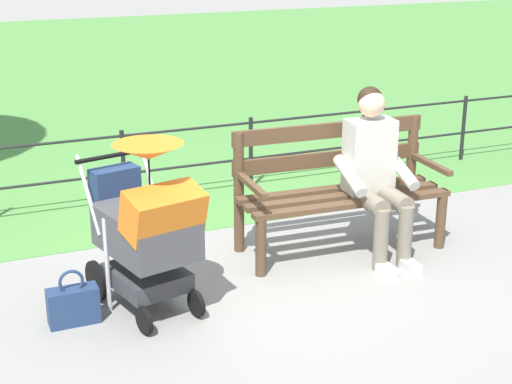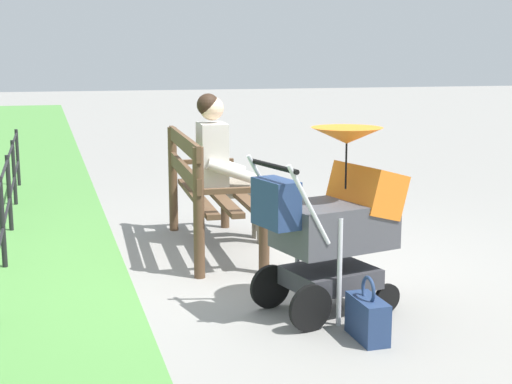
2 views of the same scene
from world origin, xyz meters
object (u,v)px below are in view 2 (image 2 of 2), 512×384
Objects in this scene: person_on_bench at (225,164)px; park_bench at (204,187)px; stroller at (335,218)px; handbag at (368,318)px.

park_bench is at bearing -48.69° from person_on_bench.
stroller is 0.68m from handbag.
park_bench is at bearing -164.12° from stroller.
handbag is at bearing 5.99° from person_on_bench.
stroller is at bearing -179.94° from handbag.
handbag is (2.34, 0.25, -0.55)m from person_on_bench.
person_on_bench is 1.11× the size of stroller.
handbag is at bearing 0.06° from stroller.
person_on_bench is at bearing 131.31° from park_bench.
park_bench is 1.41× the size of stroller.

